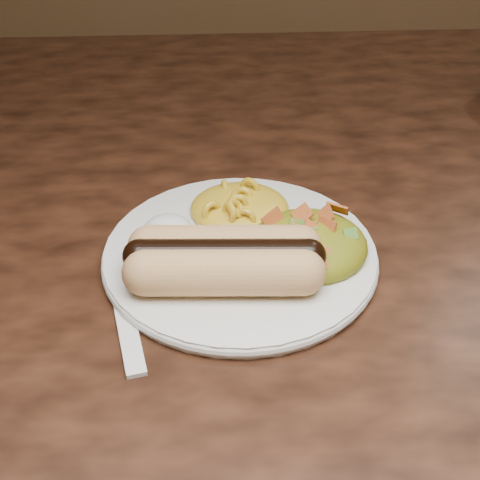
{
  "coord_description": "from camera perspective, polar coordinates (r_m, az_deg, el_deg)",
  "views": [
    {
      "loc": [
        -0.06,
        -0.57,
        1.11
      ],
      "look_at": [
        -0.04,
        -0.12,
        0.77
      ],
      "focal_mm": 50.0,
      "sensor_mm": 36.0,
      "label": 1
    }
  ],
  "objects": [
    {
      "name": "mac_and_cheese",
      "position": [
        0.61,
        -0.03,
        3.77
      ],
      "size": [
        0.11,
        0.11,
        0.04
      ],
      "primitive_type": "ellipsoid",
      "rotation": [
        0.0,
        0.0,
        -0.28
      ],
      "color": "yellow",
      "rests_on": "plate"
    },
    {
      "name": "taco_salad",
      "position": [
        0.57,
        5.89,
        0.42
      ],
      "size": [
        0.1,
        0.1,
        0.05
      ],
      "rotation": [
        0.0,
        0.0,
        0.41
      ],
      "color": "#9F6715",
      "rests_on": "plate"
    },
    {
      "name": "plate",
      "position": [
        0.58,
        0.0,
        -1.27
      ],
      "size": [
        0.27,
        0.27,
        0.01
      ],
      "primitive_type": "cylinder",
      "rotation": [
        0.0,
        0.0,
        -0.14
      ],
      "color": "silver",
      "rests_on": "table"
    },
    {
      "name": "table",
      "position": [
        0.74,
        2.57,
        -1.63
      ],
      "size": [
        1.6,
        0.9,
        0.75
      ],
      "color": "#492515",
      "rests_on": "floor"
    },
    {
      "name": "sour_cream",
      "position": [
        0.58,
        -6.23,
        1.09
      ],
      "size": [
        0.05,
        0.05,
        0.03
      ],
      "primitive_type": "ellipsoid",
      "rotation": [
        0.0,
        0.0,
        -0.22
      ],
      "color": "white",
      "rests_on": "plate"
    },
    {
      "name": "hotdog",
      "position": [
        0.54,
        -1.34,
        -1.61
      ],
      "size": [
        0.14,
        0.07,
        0.04
      ],
      "rotation": [
        0.0,
        0.0,
        -0.05
      ],
      "color": "#F5BA7A",
      "rests_on": "plate"
    },
    {
      "name": "fork",
      "position": [
        0.53,
        -9.57,
        -7.43
      ],
      "size": [
        0.06,
        0.16,
        0.0
      ],
      "primitive_type": "cube",
      "rotation": [
        0.0,
        0.0,
        0.22
      ],
      "color": "silver",
      "rests_on": "table"
    }
  ]
}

